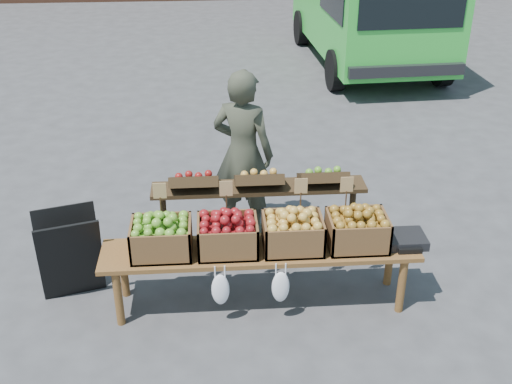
{
  "coord_description": "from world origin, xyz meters",
  "views": [
    {
      "loc": [
        0.45,
        -4.66,
        3.56
      ],
      "look_at": [
        0.82,
        0.4,
        0.85
      ],
      "focal_mm": 45.0,
      "sensor_mm": 36.0,
      "label": 1
    }
  ],
  "objects_px": {
    "display_bench": "(260,276)",
    "crate_golden_apples": "(161,238)",
    "vendor": "(243,153)",
    "crate_russet_pears": "(228,236)",
    "back_table": "(259,212)",
    "crate_red_apples": "(293,233)",
    "chalkboard_sign": "(70,255)",
    "crate_green_apples": "(357,231)",
    "weighing_scale": "(405,239)",
    "delivery_van": "(368,6)"
  },
  "relations": [
    {
      "from": "crate_golden_apples",
      "to": "weighing_scale",
      "type": "xyz_separation_m",
      "value": [
        2.08,
        0.0,
        -0.1
      ]
    },
    {
      "from": "crate_red_apples",
      "to": "crate_green_apples",
      "type": "xyz_separation_m",
      "value": [
        0.55,
        0.0,
        0.0
      ]
    },
    {
      "from": "vendor",
      "to": "chalkboard_sign",
      "type": "relative_size",
      "value": 2.12
    },
    {
      "from": "weighing_scale",
      "to": "crate_golden_apples",
      "type": "bearing_deg",
      "value": 180.0
    },
    {
      "from": "delivery_van",
      "to": "weighing_scale",
      "type": "relative_size",
      "value": 13.79
    },
    {
      "from": "vendor",
      "to": "crate_green_apples",
      "type": "distance_m",
      "value": 1.58
    },
    {
      "from": "vendor",
      "to": "crate_golden_apples",
      "type": "xyz_separation_m",
      "value": [
        -0.75,
        -1.3,
        -0.16
      ]
    },
    {
      "from": "vendor",
      "to": "weighing_scale",
      "type": "relative_size",
      "value": 5.12
    },
    {
      "from": "crate_red_apples",
      "to": "back_table",
      "type": "bearing_deg",
      "value": 107.88
    },
    {
      "from": "crate_golden_apples",
      "to": "crate_green_apples",
      "type": "xyz_separation_m",
      "value": [
        1.65,
        0.0,
        0.0
      ]
    },
    {
      "from": "vendor",
      "to": "display_bench",
      "type": "xyz_separation_m",
      "value": [
        0.07,
        -1.3,
        -0.59
      ]
    },
    {
      "from": "delivery_van",
      "to": "display_bench",
      "type": "relative_size",
      "value": 1.74
    },
    {
      "from": "crate_golden_apples",
      "to": "crate_green_apples",
      "type": "distance_m",
      "value": 1.65
    },
    {
      "from": "display_bench",
      "to": "crate_russet_pears",
      "type": "height_order",
      "value": "crate_russet_pears"
    },
    {
      "from": "delivery_van",
      "to": "vendor",
      "type": "relative_size",
      "value": 2.69
    },
    {
      "from": "display_bench",
      "to": "weighing_scale",
      "type": "xyz_separation_m",
      "value": [
        1.25,
        0.0,
        0.33
      ]
    },
    {
      "from": "chalkboard_sign",
      "to": "crate_russet_pears",
      "type": "xyz_separation_m",
      "value": [
        1.39,
        -0.27,
        0.3
      ]
    },
    {
      "from": "display_bench",
      "to": "crate_russet_pears",
      "type": "relative_size",
      "value": 5.4
    },
    {
      "from": "crate_green_apples",
      "to": "delivery_van",
      "type": "bearing_deg",
      "value": 76.54
    },
    {
      "from": "back_table",
      "to": "crate_green_apples",
      "type": "bearing_deg",
      "value": -42.63
    },
    {
      "from": "crate_green_apples",
      "to": "display_bench",
      "type": "bearing_deg",
      "value": 180.0
    },
    {
      "from": "display_bench",
      "to": "crate_russet_pears",
      "type": "distance_m",
      "value": 0.51
    },
    {
      "from": "display_bench",
      "to": "crate_golden_apples",
      "type": "xyz_separation_m",
      "value": [
        -0.82,
        0.0,
        0.42
      ]
    },
    {
      "from": "crate_green_apples",
      "to": "weighing_scale",
      "type": "height_order",
      "value": "crate_green_apples"
    },
    {
      "from": "chalkboard_sign",
      "to": "crate_red_apples",
      "type": "relative_size",
      "value": 1.65
    },
    {
      "from": "back_table",
      "to": "crate_golden_apples",
      "type": "relative_size",
      "value": 4.2
    },
    {
      "from": "display_bench",
      "to": "weighing_scale",
      "type": "relative_size",
      "value": 7.94
    },
    {
      "from": "vendor",
      "to": "crate_russet_pears",
      "type": "relative_size",
      "value": 3.48
    },
    {
      "from": "weighing_scale",
      "to": "crate_red_apples",
      "type": "bearing_deg",
      "value": 180.0
    },
    {
      "from": "crate_red_apples",
      "to": "display_bench",
      "type": "bearing_deg",
      "value": 180.0
    },
    {
      "from": "chalkboard_sign",
      "to": "crate_red_apples",
      "type": "height_order",
      "value": "crate_red_apples"
    },
    {
      "from": "crate_red_apples",
      "to": "crate_green_apples",
      "type": "relative_size",
      "value": 1.0
    },
    {
      "from": "crate_green_apples",
      "to": "crate_red_apples",
      "type": "bearing_deg",
      "value": 180.0
    },
    {
      "from": "crate_golden_apples",
      "to": "weighing_scale",
      "type": "height_order",
      "value": "crate_golden_apples"
    },
    {
      "from": "vendor",
      "to": "delivery_van",
      "type": "bearing_deg",
      "value": -89.69
    },
    {
      "from": "chalkboard_sign",
      "to": "crate_golden_apples",
      "type": "xyz_separation_m",
      "value": [
        0.84,
        -0.27,
        0.3
      ]
    },
    {
      "from": "crate_green_apples",
      "to": "back_table",
      "type": "bearing_deg",
      "value": 137.37
    },
    {
      "from": "display_bench",
      "to": "crate_green_apples",
      "type": "relative_size",
      "value": 5.4
    },
    {
      "from": "weighing_scale",
      "to": "crate_green_apples",
      "type": "bearing_deg",
      "value": 180.0
    },
    {
      "from": "crate_russet_pears",
      "to": "weighing_scale",
      "type": "xyz_separation_m",
      "value": [
        1.52,
        0.0,
        -0.1
      ]
    },
    {
      "from": "display_bench",
      "to": "weighing_scale",
      "type": "distance_m",
      "value": 1.29
    },
    {
      "from": "crate_russet_pears",
      "to": "crate_golden_apples",
      "type": "bearing_deg",
      "value": 180.0
    },
    {
      "from": "crate_russet_pears",
      "to": "crate_red_apples",
      "type": "bearing_deg",
      "value": 0.0
    },
    {
      "from": "display_bench",
      "to": "chalkboard_sign",
      "type": "bearing_deg",
      "value": 170.86
    },
    {
      "from": "back_table",
      "to": "crate_golden_apples",
      "type": "xyz_separation_m",
      "value": [
        -0.87,
        -0.72,
        0.19
      ]
    },
    {
      "from": "display_bench",
      "to": "crate_golden_apples",
      "type": "height_order",
      "value": "crate_golden_apples"
    },
    {
      "from": "back_table",
      "to": "weighing_scale",
      "type": "xyz_separation_m",
      "value": [
        1.21,
        -0.72,
        0.09
      ]
    },
    {
      "from": "crate_russet_pears",
      "to": "crate_green_apples",
      "type": "xyz_separation_m",
      "value": [
        1.1,
        0.0,
        0.0
      ]
    },
    {
      "from": "vendor",
      "to": "crate_green_apples",
      "type": "height_order",
      "value": "vendor"
    },
    {
      "from": "vendor",
      "to": "crate_red_apples",
      "type": "distance_m",
      "value": 1.35
    }
  ]
}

